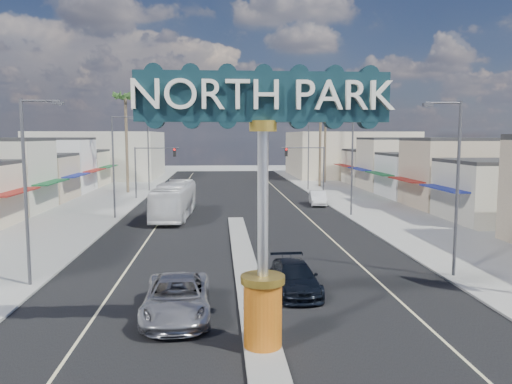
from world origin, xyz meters
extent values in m
plane|color=gray|center=(0.00, 30.00, 0.00)|extent=(160.00, 160.00, 0.00)
cube|color=black|center=(0.00, 30.00, 0.01)|extent=(20.00, 120.00, 0.01)
cube|color=gray|center=(0.00, 14.00, 0.08)|extent=(1.30, 30.00, 0.16)
cube|color=gray|center=(-14.00, 30.00, 0.06)|extent=(8.00, 120.00, 0.12)
cube|color=gray|center=(14.00, 30.00, 0.06)|extent=(8.00, 120.00, 0.12)
cube|color=beige|center=(-24.00, 43.00, 3.00)|extent=(12.00, 42.00, 6.00)
cube|color=#B7B29E|center=(24.00, 43.00, 3.00)|extent=(12.00, 42.00, 6.00)
cube|color=#B7B29E|center=(-22.00, 75.00, 4.00)|extent=(20.00, 20.00, 8.00)
cube|color=beige|center=(22.00, 75.00, 4.00)|extent=(20.00, 20.00, 8.00)
cylinder|color=#D85C10|center=(0.00, 2.00, 1.26)|extent=(1.30, 1.30, 2.20)
cylinder|color=gold|center=(0.00, 2.00, 2.49)|extent=(1.50, 1.50, 0.25)
cylinder|color=#B7B7BC|center=(0.00, 2.00, 5.01)|extent=(0.36, 0.36, 4.80)
cylinder|color=gold|center=(0.00, 2.00, 7.58)|extent=(0.90, 0.90, 0.35)
cube|color=#0E262D|center=(0.00, 2.00, 8.51)|extent=(8.20, 0.50, 1.60)
cylinder|color=#47474C|center=(-11.00, 44.00, 3.00)|extent=(0.18, 0.18, 6.00)
cylinder|color=#47474C|center=(-8.50, 44.00, 5.90)|extent=(5.00, 0.12, 0.12)
cube|color=black|center=(-6.50, 44.00, 5.40)|extent=(0.32, 0.32, 1.00)
sphere|color=red|center=(-6.50, 43.82, 5.72)|extent=(0.22, 0.22, 0.22)
cylinder|color=#47474C|center=(11.00, 44.00, 3.00)|extent=(0.18, 0.18, 6.00)
cylinder|color=#47474C|center=(8.50, 44.00, 5.90)|extent=(5.00, 0.12, 0.12)
cube|color=black|center=(6.50, 44.00, 5.40)|extent=(0.32, 0.32, 1.00)
sphere|color=red|center=(6.50, 43.82, 5.72)|extent=(0.22, 0.22, 0.22)
cylinder|color=#47474C|center=(-10.60, 10.00, 4.50)|extent=(0.16, 0.16, 9.00)
cylinder|color=#47474C|center=(-9.70, 10.00, 8.90)|extent=(1.80, 0.10, 0.10)
cube|color=#47474C|center=(-8.90, 10.00, 8.80)|extent=(0.50, 0.22, 0.15)
cylinder|color=#47474C|center=(-10.60, 30.00, 4.50)|extent=(0.16, 0.16, 9.00)
cylinder|color=#47474C|center=(-9.70, 30.00, 8.90)|extent=(1.80, 0.10, 0.10)
cube|color=#47474C|center=(-8.90, 30.00, 8.80)|extent=(0.50, 0.22, 0.15)
cylinder|color=#47474C|center=(-10.60, 52.00, 4.50)|extent=(0.16, 0.16, 9.00)
cylinder|color=#47474C|center=(-9.70, 52.00, 8.90)|extent=(1.80, 0.10, 0.10)
cube|color=#47474C|center=(-8.90, 52.00, 8.80)|extent=(0.50, 0.22, 0.15)
cylinder|color=#47474C|center=(10.60, 10.00, 4.50)|extent=(0.16, 0.16, 9.00)
cylinder|color=#47474C|center=(9.70, 10.00, 8.90)|extent=(1.80, 0.10, 0.10)
cube|color=#47474C|center=(8.90, 10.00, 8.80)|extent=(0.50, 0.22, 0.15)
cylinder|color=#47474C|center=(10.60, 30.00, 4.50)|extent=(0.16, 0.16, 9.00)
cylinder|color=#47474C|center=(9.70, 30.00, 8.90)|extent=(1.80, 0.10, 0.10)
cube|color=#47474C|center=(8.90, 30.00, 8.80)|extent=(0.50, 0.22, 0.15)
cylinder|color=#47474C|center=(10.60, 52.00, 4.50)|extent=(0.16, 0.16, 9.00)
cylinder|color=#47474C|center=(9.70, 52.00, 8.90)|extent=(1.80, 0.10, 0.10)
cube|color=#47474C|center=(8.90, 52.00, 8.80)|extent=(0.50, 0.22, 0.15)
cylinder|color=brown|center=(-13.00, 50.00, 6.00)|extent=(0.36, 0.36, 12.00)
cylinder|color=brown|center=(13.00, 56.00, 5.50)|extent=(0.36, 0.36, 11.00)
cylinder|color=brown|center=(15.00, 62.00, 6.50)|extent=(0.36, 0.36, 13.00)
imported|color=#A8A8AC|center=(-3.17, 5.41, 0.79)|extent=(2.82, 5.80, 1.59)
imported|color=black|center=(2.06, 8.24, 0.70)|extent=(2.15, 4.90, 1.40)
imported|color=slate|center=(-5.50, 29.03, 0.80)|extent=(2.04, 4.74, 1.60)
imported|color=silver|center=(9.00, 37.40, 0.75)|extent=(2.06, 4.69, 1.50)
imported|color=silver|center=(-5.40, 30.29, 1.57)|extent=(3.31, 11.44, 3.15)
camera|label=1|loc=(-1.45, -14.23, 7.26)|focal=35.00mm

